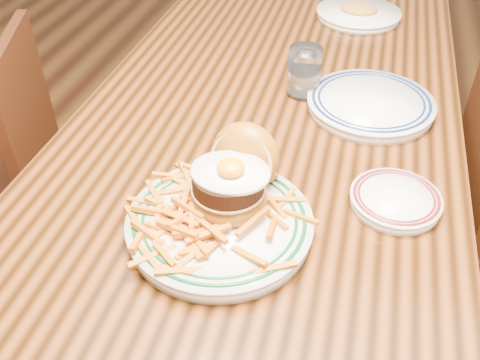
% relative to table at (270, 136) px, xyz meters
% --- Properties ---
extents(floor, '(6.00, 6.00, 0.00)m').
position_rel_table_xyz_m(floor, '(0.00, 0.00, -0.66)').
color(floor, black).
rests_on(floor, ground).
extents(table, '(0.85, 1.60, 0.75)m').
position_rel_table_xyz_m(table, '(0.00, 0.00, 0.00)').
color(table, black).
rests_on(table, floor).
extents(chair_left, '(0.50, 0.50, 0.84)m').
position_rel_table_xyz_m(chair_left, '(-0.77, -0.05, -0.21)').
color(chair_left, '#38170B').
rests_on(chair_left, floor).
extents(main_plate, '(0.32, 0.33, 0.15)m').
position_rel_table_xyz_m(main_plate, '(0.00, -0.41, 0.13)').
color(main_plate, white).
rests_on(main_plate, table).
extents(side_plate, '(0.16, 0.16, 0.03)m').
position_rel_table_xyz_m(side_plate, '(0.29, -0.28, 0.10)').
color(side_plate, white).
rests_on(side_plate, table).
extents(rear_plate, '(0.29, 0.29, 0.03)m').
position_rel_table_xyz_m(rear_plate, '(0.22, 0.03, 0.11)').
color(rear_plate, white).
rests_on(rear_plate, table).
extents(water_glass, '(0.08, 0.08, 0.12)m').
position_rel_table_xyz_m(water_glass, '(0.06, 0.07, 0.14)').
color(water_glass, white).
rests_on(water_glass, table).
extents(far_plate, '(0.25, 0.25, 0.05)m').
position_rel_table_xyz_m(far_plate, '(0.15, 0.55, 0.10)').
color(far_plate, white).
rests_on(far_plate, table).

